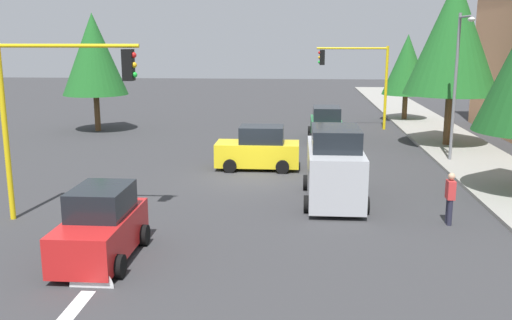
# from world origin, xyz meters

# --- Properties ---
(ground_plane) EXTENTS (120.00, 120.00, 0.00)m
(ground_plane) POSITION_xyz_m (0.00, 0.00, 0.00)
(ground_plane) COLOR #353538
(sidewalk_kerb) EXTENTS (80.00, 4.00, 0.15)m
(sidewalk_kerb) POSITION_xyz_m (-5.00, 10.50, 0.07)
(sidewalk_kerb) COLOR gray
(sidewalk_kerb) RESTS_ON ground
(lane_arrow_near) EXTENTS (2.40, 1.10, 1.10)m
(lane_arrow_near) POSITION_xyz_m (11.51, -3.00, 0.01)
(lane_arrow_near) COLOR silver
(lane_arrow_near) RESTS_ON ground
(traffic_signal_far_left) EXTENTS (0.36, 4.59, 5.37)m
(traffic_signal_far_left) POSITION_xyz_m (-14.00, 5.65, 3.82)
(traffic_signal_far_left) COLOR yellow
(traffic_signal_far_left) RESTS_ON ground
(traffic_signal_near_right) EXTENTS (0.36, 4.59, 5.79)m
(traffic_signal_near_right) POSITION_xyz_m (6.00, -5.72, 4.09)
(traffic_signal_near_right) COLOR yellow
(traffic_signal_near_right) RESTS_ON ground
(street_lamp_curbside) EXTENTS (2.15, 0.28, 7.00)m
(street_lamp_curbside) POSITION_xyz_m (-3.61, 9.20, 4.35)
(street_lamp_curbside) COLOR slate
(street_lamp_curbside) RESTS_ON ground
(tree_roadside_far) EXTENTS (3.38, 3.38, 6.13)m
(tree_roadside_far) POSITION_xyz_m (-18.00, 9.50, 4.01)
(tree_roadside_far) COLOR brown
(tree_roadside_far) RESTS_ON ground
(tree_opposite_side) EXTENTS (4.06, 4.06, 7.41)m
(tree_opposite_side) POSITION_xyz_m (-12.00, -11.00, 4.86)
(tree_opposite_side) COLOR brown
(tree_opposite_side) RESTS_ON ground
(tree_roadside_mid) EXTENTS (4.95, 4.95, 9.08)m
(tree_roadside_mid) POSITION_xyz_m (-8.00, 10.00, 5.98)
(tree_roadside_mid) COLOR brown
(tree_roadside_mid) RESTS_ON ground
(delivery_van_silver) EXTENTS (4.80, 2.22, 2.77)m
(delivery_van_silver) POSITION_xyz_m (3.10, 3.23, 1.28)
(delivery_van_silver) COLOR #B2B5BA
(delivery_van_silver) RESTS_ON ground
(car_yellow) EXTENTS (2.02, 3.78, 1.98)m
(car_yellow) POSITION_xyz_m (-2.00, 0.10, 0.90)
(car_yellow) COLOR yellow
(car_yellow) RESTS_ON ground
(car_red) EXTENTS (3.72, 1.93, 1.98)m
(car_red) POSITION_xyz_m (9.16, -3.36, 0.89)
(car_red) COLOR red
(car_red) RESTS_ON ground
(car_green) EXTENTS (4.20, 2.07, 1.98)m
(car_green) POSITION_xyz_m (-9.72, 3.52, 0.90)
(car_green) COLOR #1E7238
(car_green) RESTS_ON ground
(pedestrian_crossing) EXTENTS (0.40, 0.24, 1.70)m
(pedestrian_crossing) POSITION_xyz_m (5.48, 6.77, 0.91)
(pedestrian_crossing) COLOR #262638
(pedestrian_crossing) RESTS_ON ground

